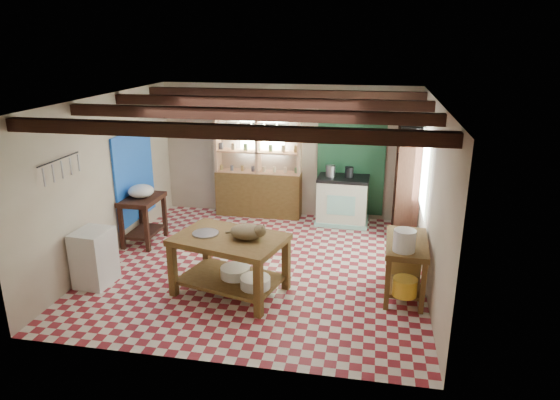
% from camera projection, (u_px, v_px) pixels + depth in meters
% --- Properties ---
extents(floor, '(5.00, 5.00, 0.02)m').
position_uv_depth(floor, '(260.00, 266.00, 7.89)').
color(floor, maroon).
rests_on(floor, ground).
extents(ceiling, '(5.00, 5.00, 0.02)m').
position_uv_depth(ceiling, '(258.00, 99.00, 7.08)').
color(ceiling, '#47464B').
rests_on(ceiling, wall_back).
extents(wall_back, '(5.00, 0.04, 2.60)m').
position_uv_depth(wall_back, '(288.00, 151.00, 9.81)').
color(wall_back, '#C1B19B').
rests_on(wall_back, floor).
extents(wall_front, '(5.00, 0.04, 2.60)m').
position_uv_depth(wall_front, '(205.00, 255.00, 5.14)').
color(wall_front, '#C1B19B').
rests_on(wall_front, floor).
extents(wall_left, '(0.04, 5.00, 2.60)m').
position_uv_depth(wall_left, '(106.00, 179.00, 7.92)').
color(wall_left, '#C1B19B').
rests_on(wall_left, floor).
extents(wall_right, '(0.04, 5.00, 2.60)m').
position_uv_depth(wall_right, '(431.00, 196.00, 7.04)').
color(wall_right, '#C1B19B').
rests_on(wall_right, floor).
extents(ceiling_beams, '(5.00, 3.80, 0.15)m').
position_uv_depth(ceiling_beams, '(258.00, 108.00, 7.11)').
color(ceiling_beams, '#331A12').
rests_on(ceiling_beams, ceiling).
extents(blue_wall_patch, '(0.04, 1.40, 1.60)m').
position_uv_depth(blue_wall_patch, '(135.00, 176.00, 8.82)').
color(blue_wall_patch, blue).
rests_on(blue_wall_patch, wall_left).
extents(green_wall_patch, '(1.30, 0.04, 2.30)m').
position_uv_depth(green_wall_patch, '(351.00, 157.00, 9.58)').
color(green_wall_patch, '#1E4B2E').
rests_on(green_wall_patch, wall_back).
extents(window_back, '(0.90, 0.02, 0.80)m').
position_uv_depth(window_back, '(262.00, 131.00, 9.76)').
color(window_back, silver).
rests_on(window_back, wall_back).
extents(window_right, '(0.02, 1.30, 1.20)m').
position_uv_depth(window_right, '(425.00, 172.00, 7.95)').
color(window_right, silver).
rests_on(window_right, wall_right).
extents(utensil_rail, '(0.06, 0.90, 0.28)m').
position_uv_depth(utensil_rail, '(60.00, 168.00, 6.64)').
color(utensil_rail, black).
rests_on(utensil_rail, wall_left).
extents(pot_rack, '(0.86, 0.12, 0.36)m').
position_uv_depth(pot_rack, '(352.00, 111.00, 8.90)').
color(pot_rack, black).
rests_on(pot_rack, ceiling).
extents(shelving_unit, '(1.70, 0.34, 2.20)m').
position_uv_depth(shelving_unit, '(258.00, 162.00, 9.80)').
color(shelving_unit, tan).
rests_on(shelving_unit, floor).
extents(tall_rack, '(0.40, 0.86, 2.00)m').
position_uv_depth(tall_rack, '(407.00, 182.00, 8.85)').
color(tall_rack, '#331A12').
rests_on(tall_rack, floor).
extents(work_table, '(1.68, 1.33, 0.84)m').
position_uv_depth(work_table, '(230.00, 265.00, 6.96)').
color(work_table, brown).
rests_on(work_table, floor).
extents(stove, '(0.97, 0.67, 0.93)m').
position_uv_depth(stove, '(343.00, 200.00, 9.55)').
color(stove, beige).
rests_on(stove, floor).
extents(prep_table, '(0.58, 0.83, 0.83)m').
position_uv_depth(prep_table, '(144.00, 220.00, 8.67)').
color(prep_table, '#331A12').
rests_on(prep_table, floor).
extents(white_cabinet, '(0.49, 0.58, 0.82)m').
position_uv_depth(white_cabinet, '(94.00, 257.00, 7.20)').
color(white_cabinet, silver).
rests_on(white_cabinet, floor).
extents(right_counter, '(0.60, 1.13, 0.80)m').
position_uv_depth(right_counter, '(405.00, 267.00, 6.92)').
color(right_counter, brown).
rests_on(right_counter, floor).
extents(cat, '(0.48, 0.38, 0.21)m').
position_uv_depth(cat, '(247.00, 232.00, 6.73)').
color(cat, olive).
rests_on(cat, work_table).
extents(steel_tray, '(0.45, 0.45, 0.02)m').
position_uv_depth(steel_tray, '(206.00, 233.00, 6.92)').
color(steel_tray, '#AAA9B1').
rests_on(steel_tray, work_table).
extents(basin_large, '(0.51, 0.51, 0.15)m').
position_uv_depth(basin_large, '(235.00, 272.00, 7.02)').
color(basin_large, silver).
rests_on(basin_large, work_table).
extents(basin_small, '(0.50, 0.50, 0.14)m').
position_uv_depth(basin_small, '(255.00, 282.00, 6.73)').
color(basin_small, silver).
rests_on(basin_small, work_table).
extents(kettle_left, '(0.19, 0.19, 0.21)m').
position_uv_depth(kettle_left, '(331.00, 171.00, 9.42)').
color(kettle_left, '#AAA9B1').
rests_on(kettle_left, stove).
extents(kettle_right, '(0.17, 0.17, 0.20)m').
position_uv_depth(kettle_right, '(349.00, 172.00, 9.35)').
color(kettle_right, black).
rests_on(kettle_right, stove).
extents(enamel_bowl, '(0.45, 0.45, 0.22)m').
position_uv_depth(enamel_bowl, '(141.00, 191.00, 8.50)').
color(enamel_bowl, silver).
rests_on(enamel_bowl, prep_table).
extents(white_bucket, '(0.30, 0.30, 0.29)m').
position_uv_depth(white_bucket, '(404.00, 241.00, 6.44)').
color(white_bucket, silver).
rests_on(white_bucket, right_counter).
extents(wicker_basket, '(0.46, 0.37, 0.31)m').
position_uv_depth(wicker_basket, '(404.00, 260.00, 7.21)').
color(wicker_basket, '#AC8945').
rests_on(wicker_basket, right_counter).
extents(yellow_tub, '(0.33, 0.33, 0.24)m').
position_uv_depth(yellow_tub, '(405.00, 287.00, 6.53)').
color(yellow_tub, gold).
rests_on(yellow_tub, right_counter).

